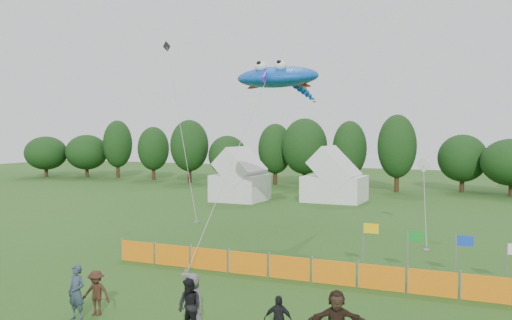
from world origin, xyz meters
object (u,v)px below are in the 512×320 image
at_px(barrier_fence, 334,273).
at_px(spectator_b, 189,306).
at_px(tent_right, 335,180).
at_px(spectator_e, 192,301).
at_px(stingray_kite, 280,78).
at_px(spectator_a, 77,292).
at_px(spectator_c, 96,293).
at_px(tent_left, 240,179).

height_order(barrier_fence, spectator_b, spectator_b).
bearing_deg(tent_right, spectator_e, -81.12).
relative_size(barrier_fence, spectator_b, 12.53).
distance_m(tent_right, stingray_kite, 17.46).
relative_size(spectator_a, spectator_c, 1.19).
height_order(spectator_a, spectator_c, spectator_a).
xyz_separation_m(spectator_e, stingray_kite, (-4.43, 18.60, 8.97)).
distance_m(tent_left, spectator_c, 32.81).
bearing_deg(barrier_fence, stingray_kite, 121.59).
relative_size(tent_right, stingray_kite, 0.27).
xyz_separation_m(spectator_b, spectator_c, (-3.89, 0.17, -0.08)).
height_order(barrier_fence, spectator_c, spectator_c).
xyz_separation_m(barrier_fence, spectator_a, (-6.72, -7.96, 0.45)).
distance_m(tent_right, barrier_fence, 28.29).
distance_m(tent_left, spectator_b, 34.31).
bearing_deg(tent_left, barrier_fence, -56.18).
height_order(tent_left, tent_right, tent_left).
bearing_deg(spectator_c, tent_left, 96.35).
xyz_separation_m(spectator_c, spectator_e, (3.73, 0.30, 0.12)).
relative_size(barrier_fence, stingray_kite, 1.10).
bearing_deg(spectator_c, barrier_fence, 37.95).
relative_size(spectator_b, spectator_c, 1.10).
relative_size(tent_right, spectator_e, 2.97).
xyz_separation_m(barrier_fence, stingray_kite, (-7.12, 11.58, 9.38)).
height_order(spectator_a, spectator_e, spectator_a).
bearing_deg(spectator_a, tent_right, 96.17).
bearing_deg(tent_left, stingray_kite, -54.21).
distance_m(tent_right, spectator_a, 35.09).
relative_size(tent_left, spectator_b, 2.56).
height_order(tent_right, barrier_fence, tent_right).
bearing_deg(tent_right, barrier_fence, -73.50).
distance_m(spectator_c, spectator_e, 3.75).
height_order(spectator_a, spectator_b, spectator_a).
height_order(spectator_a, stingray_kite, stingray_kite).
bearing_deg(stingray_kite, spectator_b, -76.47).
bearing_deg(barrier_fence, spectator_a, -130.17).
bearing_deg(spectator_e, tent_right, 109.67).
height_order(tent_right, spectator_a, tent_right).
height_order(tent_right, spectator_c, tent_right).
xyz_separation_m(tent_right, spectator_a, (1.30, -35.05, -0.98)).
relative_size(tent_left, spectator_c, 2.81).
xyz_separation_m(tent_right, barrier_fence, (8.02, -27.09, -1.42)).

